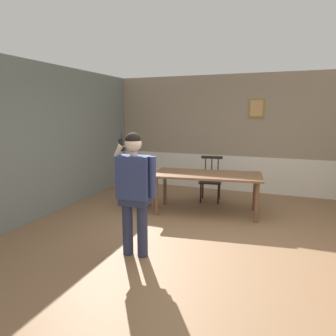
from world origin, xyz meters
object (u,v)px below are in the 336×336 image
(chair_near_window, at_px, (137,185))
(chair_by_doorway, at_px, (211,180))
(person_figure, at_px, (135,186))
(dining_table, at_px, (207,178))

(chair_near_window, height_order, chair_by_doorway, chair_near_window)
(chair_by_doorway, distance_m, person_figure, 2.97)
(chair_near_window, xyz_separation_m, person_figure, (0.92, -1.88, 0.49))
(dining_table, relative_size, chair_near_window, 2.18)
(dining_table, relative_size, person_figure, 1.27)
(person_figure, bearing_deg, chair_by_doorway, -100.98)
(chair_by_doorway, bearing_deg, chair_near_window, 31.00)
(person_figure, bearing_deg, dining_table, -106.73)
(chair_near_window, distance_m, person_figure, 2.15)
(dining_table, height_order, person_figure, person_figure)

